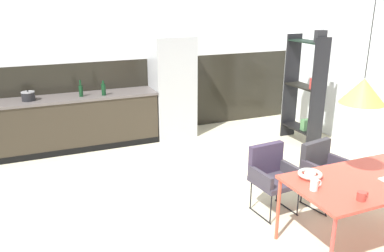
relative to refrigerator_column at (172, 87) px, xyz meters
name	(u,v)px	position (x,y,z in m)	size (l,w,h in m)	color
ground_plane	(238,221)	(-0.37, -3.14, -0.91)	(9.25, 9.25, 0.00)	beige
back_wall_splashback_dark	(148,96)	(-0.37, 0.36, -0.21)	(6.27, 0.12, 1.40)	black
back_wall_panel_upper	(145,19)	(-0.37, 0.36, 1.19)	(6.27, 0.12, 1.40)	white
kitchen_counter	(68,123)	(-1.87, 0.00, -0.46)	(2.99, 0.63, 0.90)	#332C21
refrigerator_column	(172,87)	(0.00, 0.00, 0.00)	(0.73, 0.60, 1.81)	#ADAFB2
dining_table	(377,180)	(0.73, -3.99, -0.21)	(1.86, 0.87, 0.73)	#D24635
armchair_facing_counter	(323,165)	(0.79, -3.14, -0.40)	(0.56, 0.55, 0.78)	#36313D
armchair_near_window	(272,171)	(0.12, -3.04, -0.40)	(0.52, 0.51, 0.80)	#36313D
fruit_bowl	(310,174)	(0.07, -3.75, -0.13)	(0.24, 0.24, 0.07)	silver
mug_dark_espresso	(362,196)	(0.20, -4.29, -0.13)	(0.12, 0.08, 0.08)	#B23D33
mug_white_ceramic	(314,185)	(-0.05, -3.97, -0.12)	(0.12, 0.07, 0.11)	white
cooking_pot	(28,96)	(-2.43, -0.03, 0.07)	(0.21, 0.21, 0.17)	black
bottle_wine_green	(104,89)	(-1.26, -0.13, 0.10)	(0.07, 0.07, 0.25)	#0F3319
bottle_vinegar_dark	(81,90)	(-1.62, -0.07, 0.10)	(0.06, 0.06, 0.27)	#0F3319
open_shelf_unit	(306,88)	(1.95, -1.29, 0.07)	(0.30, 0.76, 1.96)	black
pendant_lamp_over_table_near	(363,91)	(0.36, -4.00, 0.75)	(0.40, 0.40, 1.21)	black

